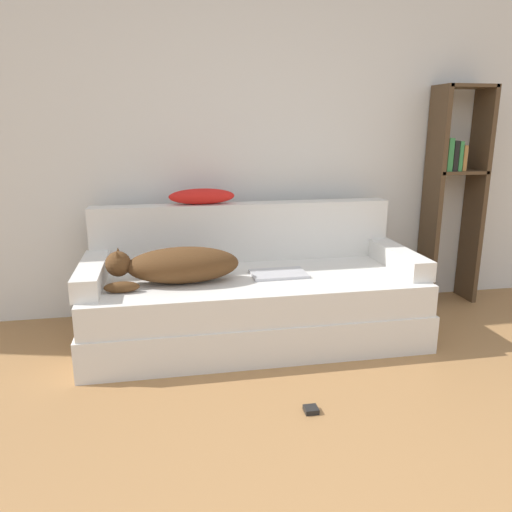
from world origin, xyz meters
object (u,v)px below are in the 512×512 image
at_px(laptop, 278,274).
at_px(throw_pillow, 202,196).
at_px(bookshelf, 454,184).
at_px(power_adapter, 311,410).
at_px(couch, 253,307).
at_px(dog, 177,265).

relative_size(laptop, throw_pillow, 0.79).
bearing_deg(bookshelf, power_adapter, -137.81).
relative_size(couch, laptop, 5.98).
distance_m(laptop, throw_pillow, 0.77).
bearing_deg(throw_pillow, power_adapter, -73.04).
bearing_deg(dog, bookshelf, 14.00).
relative_size(couch, bookshelf, 1.29).
bearing_deg(power_adapter, dog, 125.25).
height_order(couch, laptop, laptop).
xyz_separation_m(dog, throw_pillow, (0.20, 0.48, 0.35)).
distance_m(bookshelf, power_adapter, 2.27).
bearing_deg(power_adapter, laptop, 87.52).
distance_m(throw_pillow, bookshelf, 1.95).
height_order(couch, throw_pillow, throw_pillow).
bearing_deg(laptop, power_adapter, -93.75).
relative_size(laptop, power_adapter, 5.27).
bearing_deg(dog, throw_pillow, 67.35).
xyz_separation_m(dog, power_adapter, (0.61, -0.86, -0.54)).
height_order(couch, dog, dog).
height_order(laptop, bookshelf, bookshelf).
bearing_deg(laptop, dog, -177.87).
distance_m(couch, laptop, 0.28).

